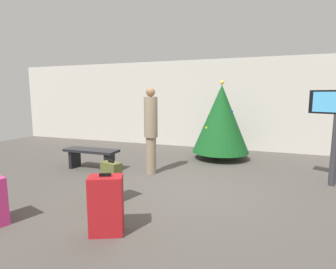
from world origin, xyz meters
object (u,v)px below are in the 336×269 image
suitcase_3 (112,182)px  waiting_bench (91,154)px  holiday_tree (221,119)px  traveller_0 (151,128)px  suitcase_2 (106,205)px

suitcase_3 → waiting_bench: bearing=134.3°
holiday_tree → traveller_0: (-1.21, -1.97, -0.08)m
traveller_0 → suitcase_2: bearing=-78.3°
waiting_bench → traveller_0: traveller_0 is taller
traveller_0 → suitcase_2: 2.77m
waiting_bench → traveller_0: (1.47, 0.15, 0.67)m
suitcase_2 → waiting_bench: bearing=129.1°
holiday_tree → waiting_bench: 3.50m
waiting_bench → suitcase_3: suitcase_3 is taller
waiting_bench → suitcase_2: bearing=-50.9°
waiting_bench → suitcase_2: (2.02, -2.49, 0.02)m
suitcase_2 → suitcase_3: size_ratio=1.13×
holiday_tree → traveller_0: holiday_tree is taller
waiting_bench → suitcase_2: 3.20m
suitcase_2 → suitcase_3: (-0.51, 0.95, -0.04)m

